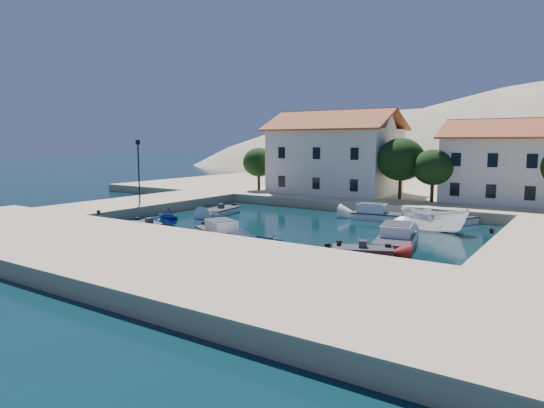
{
  "coord_description": "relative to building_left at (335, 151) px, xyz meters",
  "views": [
    {
      "loc": [
        20.24,
        -24.44,
        7.06
      ],
      "look_at": [
        -1.65,
        8.12,
        2.0
      ],
      "focal_mm": 32.0,
      "sensor_mm": 36.0,
      "label": 1
    }
  ],
  "objects": [
    {
      "name": "cabin_cruiser_north",
      "position": [
        9.98,
        -10.77,
        -5.46
      ],
      "size": [
        5.02,
        2.65,
        1.6
      ],
      "rotation": [
        0.0,
        0.0,
        3.28
      ],
      "color": "white",
      "rests_on": "ground"
    },
    {
      "name": "motorboat_red_se",
      "position": [
        14.61,
        -25.16,
        -5.64
      ],
      "size": [
        4.0,
        3.0,
        1.25
      ],
      "rotation": [
        0.0,
        0.0,
        0.43
      ],
      "color": "maroon",
      "rests_on": "ground"
    },
    {
      "name": "rowboat_south",
      "position": [
        8.42,
        -26.5,
        -5.94
      ],
      "size": [
        5.56,
        4.5,
        1.02
      ],
      "primitive_type": "imported",
      "rotation": [
        0.0,
        0.0,
        1.35
      ],
      "color": "navy",
      "rests_on": "ground"
    },
    {
      "name": "cabin_cruiser_south",
      "position": [
        3.27,
        -25.43,
        -5.46
      ],
      "size": [
        5.07,
        3.9,
        1.6
      ],
      "rotation": [
        0.0,
        0.0,
        -0.47
      ],
      "color": "white",
      "rests_on": "ground"
    },
    {
      "name": "motorboat_white_west",
      "position": [
        -3.98,
        -16.41,
        -5.64
      ],
      "size": [
        2.61,
        4.63,
        1.25
      ],
      "rotation": [
        0.0,
        0.0,
        -1.41
      ],
      "color": "white",
      "rests_on": "ground"
    },
    {
      "name": "cabin_cruiser_east",
      "position": [
        15.17,
        -20.9,
        -5.46
      ],
      "size": [
        3.52,
        6.16,
        1.6
      ],
      "rotation": [
        0.0,
        0.0,
        1.78
      ],
      "color": "white",
      "rests_on": "ground"
    },
    {
      "name": "bollards",
      "position": [
        8.8,
        -24.13,
        -4.79
      ],
      "size": [
        29.36,
        9.56,
        0.3
      ],
      "color": "black",
      "rests_on": "ground"
    },
    {
      "name": "quay_west",
      "position": [
        -13.0,
        -18.0,
        -5.44
      ],
      "size": [
        8.0,
        20.0,
        1.0
      ],
      "primitive_type": "cube",
      "color": "#CDB88C",
      "rests_on": "ground"
    },
    {
      "name": "trees",
      "position": [
        10.51,
        -2.54,
        -1.1
      ],
      "size": [
        37.3,
        5.3,
        6.45
      ],
      "color": "#382314",
      "rests_on": "quay_north"
    },
    {
      "name": "lamppost",
      "position": [
        -11.5,
        -20.0,
        -1.18
      ],
      "size": [
        0.35,
        0.25,
        6.22
      ],
      "color": "black",
      "rests_on": "quay_west"
    },
    {
      "name": "rowboat_west",
      "position": [
        -5.13,
        -22.34,
        -5.94
      ],
      "size": [
        3.06,
        2.74,
        1.44
      ],
      "primitive_type": "imported",
      "rotation": [
        0.0,
        0.0,
        -1.72
      ],
      "color": "navy",
      "rests_on": "ground"
    },
    {
      "name": "building_mid",
      "position": [
        18.0,
        1.0,
        -0.71
      ],
      "size": [
        10.5,
        8.4,
        8.3
      ],
      "color": "white",
      "rests_on": "quay_north"
    },
    {
      "name": "quay_south",
      "position": [
        6.0,
        -34.0,
        -5.44
      ],
      "size": [
        52.0,
        12.0,
        1.0
      ],
      "primitive_type": "cube",
      "color": "#CDB88C",
      "rests_on": "ground"
    },
    {
      "name": "motorboat_grey_sw",
      "position": [
        -3.07,
        -26.37,
        -5.64
      ],
      "size": [
        4.18,
        2.78,
        1.25
      ],
      "rotation": [
        0.0,
        0.0,
        -0.31
      ],
      "color": "#353439",
      "rests_on": "ground"
    },
    {
      "name": "ground",
      "position": [
        6.0,
        -28.0,
        -5.94
      ],
      "size": [
        400.0,
        400.0,
        0.0
      ],
      "primitive_type": "plane",
      "color": "black",
      "rests_on": "ground"
    },
    {
      "name": "boat_east",
      "position": [
        15.73,
        -13.86,
        -5.94
      ],
      "size": [
        5.71,
        2.6,
        2.14
      ],
      "primitive_type": "imported",
      "rotation": [
        0.0,
        0.0,
        1.48
      ],
      "color": "white",
      "rests_on": "ground"
    },
    {
      "name": "building_left",
      "position": [
        0.0,
        0.0,
        0.0
      ],
      "size": [
        14.7,
        9.45,
        9.7
      ],
      "color": "white",
      "rests_on": "quay_north"
    },
    {
      "name": "quay_north",
      "position": [
        8.0,
        10.0,
        -5.44
      ],
      "size": [
        80.0,
        36.0,
        1.0
      ],
      "primitive_type": "cube",
      "color": "#CDB88C",
      "rests_on": "ground"
    },
    {
      "name": "motorboat_white_ne",
      "position": [
        16.71,
        -9.19,
        -5.64
      ],
      "size": [
        2.79,
        3.44,
        1.25
      ],
      "rotation": [
        0.0,
        0.0,
        1.06
      ],
      "color": "white",
      "rests_on": "ground"
    }
  ]
}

